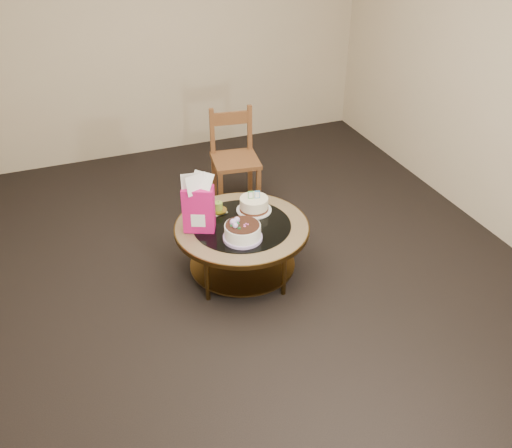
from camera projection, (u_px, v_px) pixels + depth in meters
name	position (u px, v px, depth m)	size (l,w,h in m)	color
ground	(243.00, 273.00, 4.52)	(5.00, 5.00, 0.00)	black
room_walls	(240.00, 84.00, 3.69)	(4.52, 5.02, 2.61)	#C5B495
coffee_table	(242.00, 234.00, 4.32)	(1.02, 1.02, 0.46)	#563B18
decorated_cake	(242.00, 232.00, 4.09)	(0.29, 0.29, 0.17)	#B699D9
cream_cake	(254.00, 205.00, 4.42)	(0.27, 0.27, 0.17)	silver
gift_bag	(198.00, 203.00, 4.10)	(0.26, 0.22, 0.45)	#D11364
pillar_candle	(218.00, 209.00, 4.41)	(0.13, 0.13, 0.10)	#F0E262
dining_chair	(235.00, 158.00, 5.25)	(0.46, 0.46, 0.89)	brown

